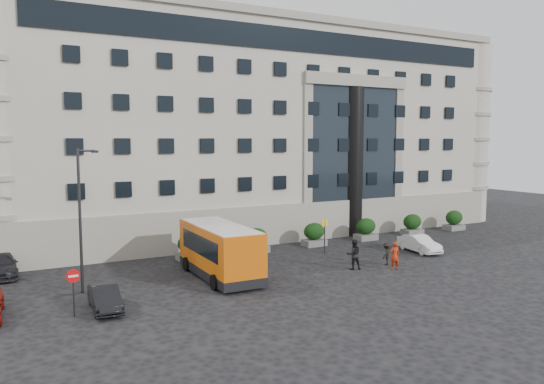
% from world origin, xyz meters
% --- Properties ---
extents(ground, '(120.00, 120.00, 0.00)m').
position_xyz_m(ground, '(0.00, 0.00, 0.00)').
color(ground, black).
rests_on(ground, ground).
extents(civic_building, '(44.00, 24.00, 18.00)m').
position_xyz_m(civic_building, '(6.00, 22.00, 9.00)').
color(civic_building, '#A19B8F').
rests_on(civic_building, ground).
extents(entrance_column, '(1.80, 1.80, 13.00)m').
position_xyz_m(entrance_column, '(12.00, 10.30, 6.50)').
color(entrance_column, black).
rests_on(entrance_column, ground).
extents(hedge_a, '(1.80, 1.26, 1.84)m').
position_xyz_m(hedge_a, '(-4.00, 7.80, 0.93)').
color(hedge_a, '#575855').
rests_on(hedge_a, ground).
extents(hedge_b, '(1.80, 1.26, 1.84)m').
position_xyz_m(hedge_b, '(1.20, 7.80, 0.93)').
color(hedge_b, '#575855').
rests_on(hedge_b, ground).
extents(hedge_c, '(1.80, 1.26, 1.84)m').
position_xyz_m(hedge_c, '(6.40, 7.80, 0.93)').
color(hedge_c, '#575855').
rests_on(hedge_c, ground).
extents(hedge_d, '(1.80, 1.26, 1.84)m').
position_xyz_m(hedge_d, '(11.60, 7.80, 0.93)').
color(hedge_d, '#575855').
rests_on(hedge_d, ground).
extents(hedge_e, '(1.80, 1.26, 1.84)m').
position_xyz_m(hedge_e, '(16.80, 7.80, 0.93)').
color(hedge_e, '#575855').
rests_on(hedge_e, ground).
extents(hedge_f, '(1.80, 1.26, 1.84)m').
position_xyz_m(hedge_f, '(22.00, 7.80, 0.93)').
color(hedge_f, '#575855').
rests_on(hedge_f, ground).
extents(street_lamp, '(1.16, 0.18, 8.00)m').
position_xyz_m(street_lamp, '(-11.94, 3.00, 4.37)').
color(street_lamp, '#262628').
rests_on(street_lamp, ground).
extents(bus_stop_sign, '(0.50, 0.08, 2.52)m').
position_xyz_m(bus_stop_sign, '(5.50, 5.00, 1.73)').
color(bus_stop_sign, '#262628').
rests_on(bus_stop_sign, ground).
extents(no_entry_sign, '(0.64, 0.16, 2.32)m').
position_xyz_m(no_entry_sign, '(-13.00, -1.04, 1.65)').
color(no_entry_sign, '#262628').
rests_on(no_entry_sign, ground).
extents(minibus, '(3.04, 7.81, 3.24)m').
position_xyz_m(minibus, '(-4.00, 2.38, 1.78)').
color(minibus, '#CD5609').
rests_on(minibus, ground).
extents(red_truck, '(2.66, 5.07, 2.64)m').
position_xyz_m(red_truck, '(-11.97, 14.52, 1.35)').
color(red_truck, maroon).
rests_on(red_truck, ground).
extents(parked_car_b, '(1.48, 3.78, 1.22)m').
position_xyz_m(parked_car_b, '(-11.50, -0.70, 0.61)').
color(parked_car_b, black).
rests_on(parked_car_b, ground).
extents(parked_car_c, '(1.99, 4.70, 1.35)m').
position_xyz_m(parked_car_c, '(-15.86, 9.11, 0.68)').
color(parked_car_c, black).
rests_on(parked_car_c, ground).
extents(parked_car_d, '(2.26, 4.49, 1.22)m').
position_xyz_m(parked_car_d, '(-11.50, 15.15, 0.61)').
color(parked_car_d, black).
rests_on(parked_car_d, ground).
extents(white_taxi, '(1.76, 4.02, 1.28)m').
position_xyz_m(white_taxi, '(12.10, 2.04, 0.64)').
color(white_taxi, silver).
rests_on(white_taxi, ground).
extents(pedestrian_a, '(0.75, 0.57, 1.85)m').
position_xyz_m(pedestrian_a, '(6.76, -1.25, 0.92)').
color(pedestrian_a, '#A72A10').
rests_on(pedestrian_a, ground).
extents(pedestrian_b, '(1.17, 1.05, 1.97)m').
position_xyz_m(pedestrian_b, '(4.47, 0.09, 0.99)').
color(pedestrian_b, black).
rests_on(pedestrian_b, ground).
extents(pedestrian_c, '(1.14, 0.99, 1.52)m').
position_xyz_m(pedestrian_c, '(7.19, 0.05, 0.76)').
color(pedestrian_c, black).
rests_on(pedestrian_c, ground).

